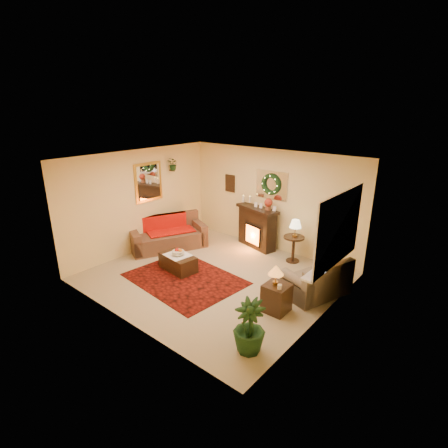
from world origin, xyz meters
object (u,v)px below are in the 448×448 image
Objects in this scene: sofa at (168,233)px; fireplace at (257,227)px; loveseat at (317,275)px; end_table_square at (276,298)px; coffee_table at (178,262)px; side_table_round at (293,249)px.

sofa is 2.36m from fireplace.
loveseat reaches higher than end_table_square.
loveseat is 1.46× the size of coffee_table.
side_table_round is at bearing 155.45° from loveseat.
side_table_round is at bearing 56.84° from coffee_table.
loveseat is at bearing 74.86° from end_table_square.
side_table_round is (1.21, -0.20, -0.23)m from fireplace.
end_table_square is 0.61× the size of coffee_table.
sofa is at bearing -155.10° from side_table_round.
side_table_round reaches higher than end_table_square.
end_table_square is (2.04, -2.31, -0.28)m from fireplace.
sofa is at bearing -156.71° from loveseat.
end_table_square is at bearing -34.20° from fireplace.
fireplace is 1.27× the size of coffee_table.
end_table_square reaches higher than coffee_table.
side_table_round is (2.96, 1.37, -0.11)m from sofa.
sofa is at bearing 169.11° from end_table_square.
sofa reaches higher than coffee_table.
side_table_round is at bearing 4.72° from fireplace.
end_table_square is (3.80, -0.73, -0.16)m from sofa.
loveseat is 2.41× the size of end_table_square.
loveseat is at bearing -43.37° from side_table_round.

